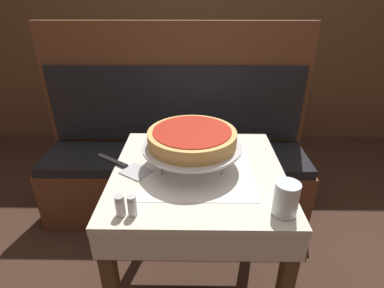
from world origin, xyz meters
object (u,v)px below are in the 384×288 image
object	(u,v)px
pizza_server	(124,166)
water_glass_near	(286,199)
deep_dish_pizza	(192,137)
booth_bench	(176,163)
condiment_caddy	(189,74)
dining_table_front	(198,189)
pizza_pan_stand	(192,147)
salt_shaker	(120,206)
pepper_shaker	(132,206)
dining_table_rear	(188,90)

from	to	relation	value
pizza_server	water_glass_near	world-z (taller)	water_glass_near
deep_dish_pizza	water_glass_near	distance (m)	0.44
booth_bench	pizza_server	world-z (taller)	booth_bench
condiment_caddy	pizza_server	bearing A→B (deg)	-99.54
dining_table_front	water_glass_near	bearing A→B (deg)	-43.50
pizza_pan_stand	deep_dish_pizza	bearing A→B (deg)	135.00
pizza_pan_stand	salt_shaker	size ratio (longest dim) A/B	5.59
water_glass_near	condiment_caddy	world-z (taller)	condiment_caddy
deep_dish_pizza	pizza_server	world-z (taller)	deep_dish_pizza
dining_table_front	condiment_caddy	distance (m)	1.45
pepper_shaker	deep_dish_pizza	bearing A→B (deg)	58.54
salt_shaker	pizza_pan_stand	bearing A→B (deg)	53.59
water_glass_near	salt_shaker	distance (m)	0.54
deep_dish_pizza	dining_table_rear	bearing A→B (deg)	92.33
dining_table_rear	pizza_server	xyz separation A→B (m)	(-0.23, -1.44, 0.11)
pizza_pan_stand	pizza_server	bearing A→B (deg)	-177.27
dining_table_front	pizza_server	size ratio (longest dim) A/B	2.84
dining_table_front	pizza_server	world-z (taller)	pizza_server
booth_bench	condiment_caddy	world-z (taller)	booth_bench
pepper_shaker	booth_bench	bearing A→B (deg)	85.72
dining_table_front	condiment_caddy	xyz separation A→B (m)	(-0.07, 1.45, 0.14)
pizza_pan_stand	pizza_server	distance (m)	0.30
water_glass_near	pepper_shaker	bearing A→B (deg)	-178.39
salt_shaker	dining_table_front	bearing A→B (deg)	47.85
booth_bench	pizza_server	bearing A→B (deg)	-103.75
pizza_server	salt_shaker	distance (m)	0.31
water_glass_near	pizza_server	bearing A→B (deg)	154.44
water_glass_near	condiment_caddy	size ratio (longest dim) A/B	0.79
dining_table_front	salt_shaker	bearing A→B (deg)	-132.15
deep_dish_pizza	condiment_caddy	bearing A→B (deg)	91.89
dining_table_rear	condiment_caddy	distance (m)	0.14
water_glass_near	pepper_shaker	world-z (taller)	water_glass_near
dining_table_rear	condiment_caddy	world-z (taller)	condiment_caddy
deep_dish_pizza	salt_shaker	size ratio (longest dim) A/B	4.93
deep_dish_pizza	dining_table_front	bearing A→B (deg)	-49.13
condiment_caddy	salt_shaker	bearing A→B (deg)	-96.08
pizza_pan_stand	condiment_caddy	distance (m)	1.42
booth_bench	deep_dish_pizza	distance (m)	0.87
pizza_pan_stand	pepper_shaker	size ratio (longest dim) A/B	5.66
booth_bench	pizza_server	distance (m)	0.82
water_glass_near	salt_shaker	world-z (taller)	water_glass_near
water_glass_near	salt_shaker	xyz separation A→B (m)	(-0.54, -0.01, -0.02)
dining_table_front	pizza_pan_stand	xyz separation A→B (m)	(-0.03, 0.03, 0.19)
dining_table_front	dining_table_rear	world-z (taller)	dining_table_front
dining_table_front	pizza_server	xyz separation A→B (m)	(-0.31, 0.02, 0.11)
pizza_server	condiment_caddy	size ratio (longest dim) A/B	1.79
pizza_server	dining_table_front	bearing A→B (deg)	-2.92
salt_shaker	condiment_caddy	size ratio (longest dim) A/B	0.49
dining_table_rear	pepper_shaker	world-z (taller)	pepper_shaker
pizza_server	condiment_caddy	world-z (taller)	condiment_caddy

